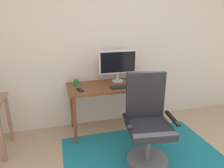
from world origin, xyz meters
name	(u,v)px	position (x,y,z in m)	size (l,w,h in m)	color
wall_back	(111,43)	(0.00, 2.20, 1.30)	(6.00, 0.10, 2.60)	beige
area_rug	(144,156)	(0.12, 1.08, 0.00)	(1.98, 1.35, 0.01)	#1A7381
desk	(114,90)	(-0.06, 1.83, 0.65)	(1.35, 0.60, 0.74)	brown
monitor	(118,63)	(0.05, 1.99, 1.02)	(0.58, 0.18, 0.48)	#B2B2B7
keyboard	(125,86)	(0.07, 1.69, 0.74)	(0.43, 0.13, 0.02)	black
computer_mouse	(143,84)	(0.35, 1.71, 0.75)	(0.06, 0.10, 0.03)	white
coffee_cup	(76,82)	(-0.59, 1.94, 0.79)	(0.07, 0.07, 0.10)	#237230
cell_phone	(80,90)	(-0.56, 1.72, 0.74)	(0.07, 0.14, 0.01)	black
office_chair	(147,126)	(0.13, 1.05, 0.46)	(0.61, 0.55, 1.07)	slate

